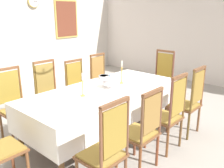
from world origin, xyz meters
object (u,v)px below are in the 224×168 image
at_px(spoon_primary, 108,76).
at_px(mounted_clock, 33,1).
at_px(candlestick_west, 83,87).
at_px(soup_tureen, 110,81).
at_px(chair_south_a, 106,149).
at_px(chair_south_d, 189,101).
at_px(chair_south_b, 142,129).
at_px(chair_north_b, 50,94).
at_px(chair_north_c, 79,87).
at_px(spoon_secondary, 143,86).
at_px(framed_painting, 66,19).
at_px(chair_north_d, 102,80).
at_px(chair_south_c, 169,112).
at_px(chair_head_east, 161,79).
at_px(chair_north_a, 14,104).
at_px(bowl_near_left, 104,77).
at_px(dining_table, 104,94).
at_px(candlestick_east, 122,74).
at_px(bowl_near_right, 141,87).

height_order(spoon_primary, mounted_clock, mounted_clock).
bearing_deg(candlestick_west, soup_tureen, 0.00).
bearing_deg(chair_south_a, chair_south_d, 0.01).
height_order(chair_south_b, mounted_clock, mounted_clock).
bearing_deg(chair_north_b, chair_south_b, 90.00).
height_order(chair_north_c, soup_tureen, chair_north_c).
relative_size(spoon_secondary, framed_painting, 0.16).
distance_m(chair_north_d, spoon_secondary, 1.39).
distance_m(chair_south_c, chair_head_east, 1.69).
bearing_deg(chair_head_east, chair_north_a, 70.26).
relative_size(chair_south_a, chair_north_a, 1.01).
bearing_deg(bowl_near_left, spoon_primary, 11.67).
xyz_separation_m(soup_tureen, spoon_primary, (0.47, 0.48, -0.09)).
relative_size(dining_table, chair_north_d, 2.36).
bearing_deg(chair_north_a, candlestick_east, 145.70).
bearing_deg(chair_south_d, framed_painting, 75.13).
xyz_separation_m(chair_north_c, chair_north_d, (0.64, 0.00, 0.01)).
xyz_separation_m(chair_south_c, framed_painting, (1.85, 4.55, 1.13)).
bearing_deg(soup_tureen, chair_north_a, 139.23).
bearing_deg(bowl_near_left, chair_head_east, -20.24).
xyz_separation_m(chair_south_d, candlestick_east, (-0.52, 0.96, 0.37)).
relative_size(chair_north_a, chair_south_c, 0.99).
distance_m(chair_head_east, soup_tureen, 1.59).
distance_m(dining_table, mounted_clock, 4.02).
distance_m(candlestick_east, bowl_near_left, 0.47).
bearing_deg(candlestick_east, chair_north_d, 61.56).
distance_m(chair_north_a, framed_painting, 4.24).
bearing_deg(dining_table, chair_south_c, -72.21).
distance_m(chair_north_c, spoon_secondary, 1.35).
distance_m(bowl_near_left, spoon_secondary, 0.80).
relative_size(chair_north_c, chair_north_d, 0.97).
relative_size(dining_table, chair_north_b, 2.26).
height_order(chair_north_c, chair_north_d, chair_north_d).
relative_size(chair_north_d, bowl_near_left, 5.52).
bearing_deg(bowl_near_right, chair_head_east, 16.87).
bearing_deg(soup_tureen, chair_south_a, -139.21).
bearing_deg(candlestick_west, mounted_clock, 67.00).
relative_size(chair_north_a, chair_north_c, 1.06).
height_order(chair_south_b, chair_north_c, chair_south_b).
bearing_deg(bowl_near_left, candlestick_east, -96.50).
distance_m(dining_table, candlestick_west, 0.47).
bearing_deg(dining_table, candlestick_west, -180.00).
distance_m(chair_north_c, chair_north_d, 0.64).
bearing_deg(bowl_near_left, chair_south_d, -71.64).
height_order(chair_south_b, spoon_secondary, chair_south_b).
xyz_separation_m(chair_south_a, framed_painting, (3.13, 4.55, 1.13)).
xyz_separation_m(dining_table, chair_south_a, (-0.98, -0.96, -0.13)).
height_order(chair_north_b, spoon_secondary, chair_north_b).
bearing_deg(soup_tureen, dining_table, 180.00).
relative_size(candlestick_east, framed_painting, 0.35).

